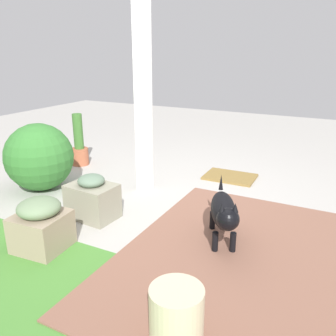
# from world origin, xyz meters

# --- Properties ---
(ground_plane) EXTENTS (12.00, 12.00, 0.00)m
(ground_plane) POSITION_xyz_m (0.00, 0.00, 0.00)
(ground_plane) COLOR #ADA9A3
(brick_path) EXTENTS (1.80, 2.40, 0.02)m
(brick_path) POSITION_xyz_m (-1.04, 0.64, 0.01)
(brick_path) COLOR brown
(brick_path) RESTS_ON ground
(porch_pillar) EXTENTS (0.14, 0.14, 2.03)m
(porch_pillar) POSITION_xyz_m (0.37, -0.29, 1.01)
(porch_pillar) COLOR white
(porch_pillar) RESTS_ON ground
(stone_planter_mid) EXTENTS (0.47, 0.36, 0.44)m
(stone_planter_mid) POSITION_xyz_m (0.45, 0.56, 0.19)
(stone_planter_mid) COLOR gray
(stone_planter_mid) RESTS_ON ground
(stone_planter_far) EXTENTS (0.42, 0.41, 0.44)m
(stone_planter_far) POSITION_xyz_m (0.46, 1.20, 0.21)
(stone_planter_far) COLOR gray
(stone_planter_far) RESTS_ON ground
(round_shrub) EXTENTS (0.77, 0.77, 0.77)m
(round_shrub) POSITION_xyz_m (1.45, 0.24, 0.38)
(round_shrub) COLOR #33722E
(round_shrub) RESTS_ON ground
(terracotta_pot_tall) EXTENTS (0.24, 0.24, 0.72)m
(terracotta_pot_tall) POSITION_xyz_m (1.67, -0.68, 0.26)
(terracotta_pot_tall) COLOR #A95A3C
(terracotta_pot_tall) RESTS_ON ground
(dog) EXTENTS (0.44, 0.72, 0.51)m
(dog) POSITION_xyz_m (-0.83, 0.47, 0.30)
(dog) COLOR black
(dog) RESTS_ON ground
(ceramic_urn) EXTENTS (0.30, 0.30, 0.36)m
(ceramic_urn) POSITION_xyz_m (-0.95, 1.61, 0.18)
(ceramic_urn) COLOR beige
(ceramic_urn) RESTS_ON ground
(doormat) EXTENTS (0.63, 0.46, 0.03)m
(doormat) POSITION_xyz_m (-0.38, -1.12, 0.01)
(doormat) COLOR olive
(doormat) RESTS_ON ground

